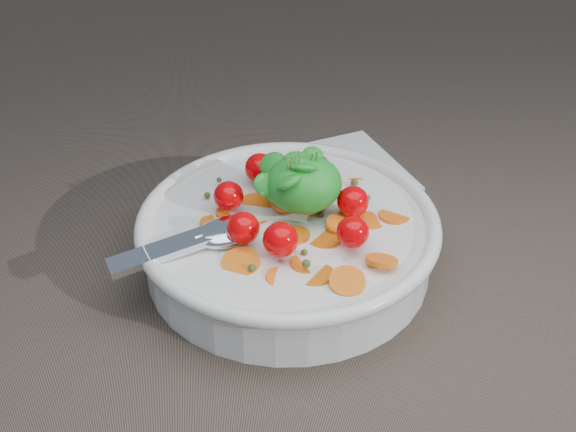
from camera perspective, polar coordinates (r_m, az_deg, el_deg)
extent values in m
plane|color=brown|center=(0.64, 2.69, -4.74)|extent=(6.00, 6.00, 0.00)
cylinder|color=white|center=(0.63, 0.00, -2.16)|extent=(0.25, 0.25, 0.05)
torus|color=white|center=(0.62, 0.00, -0.40)|extent=(0.26, 0.26, 0.01)
cylinder|color=white|center=(0.65, 0.00, -3.64)|extent=(0.12, 0.12, 0.01)
cylinder|color=brown|center=(0.63, 0.00, -2.16)|extent=(0.23, 0.23, 0.04)
cylinder|color=orange|center=(0.60, 2.92, -1.82)|extent=(0.04, 0.04, 0.01)
cylinder|color=orange|center=(0.64, 1.85, 0.67)|extent=(0.03, 0.03, 0.01)
cylinder|color=orange|center=(0.66, 5.30, 1.56)|extent=(0.03, 0.03, 0.01)
cylinder|color=orange|center=(0.57, -3.76, -3.72)|extent=(0.04, 0.04, 0.01)
cylinder|color=orange|center=(0.63, -0.10, 1.08)|extent=(0.04, 0.04, 0.01)
cylinder|color=orange|center=(0.63, -2.56, -0.43)|extent=(0.03, 0.03, 0.01)
cylinder|color=orange|center=(0.62, -5.76, -0.69)|extent=(0.03, 0.03, 0.01)
cylinder|color=orange|center=(0.56, 2.14, -4.76)|extent=(0.04, 0.04, 0.01)
cylinder|color=orange|center=(0.56, -0.56, -5.10)|extent=(0.03, 0.04, 0.01)
cylinder|color=orange|center=(0.61, 4.11, -0.67)|extent=(0.03, 0.03, 0.01)
cylinder|color=orange|center=(0.65, 2.50, 2.16)|extent=(0.04, 0.04, 0.01)
cylinder|color=orange|center=(0.64, -2.64, 0.83)|extent=(0.04, 0.04, 0.01)
cylinder|color=orange|center=(0.67, 5.42, 2.27)|extent=(0.03, 0.03, 0.01)
cylinder|color=orange|center=(0.57, 7.41, -3.51)|extent=(0.03, 0.03, 0.02)
cylinder|color=orange|center=(0.57, -3.21, -4.22)|extent=(0.03, 0.03, 0.01)
cylinder|color=orange|center=(0.60, 0.55, -1.48)|extent=(0.04, 0.04, 0.01)
cylinder|color=orange|center=(0.62, 6.57, -0.40)|extent=(0.04, 0.04, 0.01)
cylinder|color=orange|center=(0.57, 1.46, -3.94)|extent=(0.03, 0.03, 0.01)
cylinder|color=orange|center=(0.63, 8.36, -0.09)|extent=(0.03, 0.03, 0.01)
cylinder|color=orange|center=(0.55, 4.70, -5.18)|extent=(0.04, 0.04, 0.01)
cylinder|color=orange|center=(0.63, -4.41, 0.04)|extent=(0.04, 0.04, 0.01)
sphere|color=#3E4E1A|center=(0.65, 2.39, 2.06)|extent=(0.01, 0.01, 0.01)
sphere|color=#3E4E1A|center=(0.60, -5.44, -1.73)|extent=(0.01, 0.01, 0.01)
sphere|color=#3E4E1A|center=(0.66, 5.26, 2.66)|extent=(0.01, 0.01, 0.01)
sphere|color=#3E4E1A|center=(0.64, 6.33, 1.46)|extent=(0.00, 0.00, 0.00)
sphere|color=#3E4E1A|center=(0.58, 1.29, -2.89)|extent=(0.01, 0.01, 0.01)
sphere|color=#3E4E1A|center=(0.65, 0.26, 1.82)|extent=(0.01, 0.01, 0.01)
sphere|color=#3E4E1A|center=(0.65, -6.40, 1.65)|extent=(0.01, 0.01, 0.01)
sphere|color=#3E4E1A|center=(0.65, 5.00, 1.55)|extent=(0.01, 0.01, 0.01)
sphere|color=#3E4E1A|center=(0.56, 1.45, -3.80)|extent=(0.01, 0.01, 0.01)
sphere|color=#3E4E1A|center=(0.67, -5.47, 2.86)|extent=(0.00, 0.00, 0.00)
sphere|color=#3E4E1A|center=(0.63, 2.57, 0.04)|extent=(0.01, 0.01, 0.01)
sphere|color=#3E4E1A|center=(0.61, 4.80, -0.73)|extent=(0.01, 0.01, 0.01)
sphere|color=#3E4E1A|center=(0.62, 4.12, 0.00)|extent=(0.01, 0.01, 0.01)
sphere|color=#3E4E1A|center=(0.64, 3.02, 1.39)|extent=(0.01, 0.01, 0.01)
sphere|color=#3E4E1A|center=(0.56, -2.86, -4.13)|extent=(0.01, 0.01, 0.01)
sphere|color=#DF0004|center=(0.61, 5.15, 1.14)|extent=(0.03, 0.03, 0.03)
sphere|color=#DF0004|center=(0.66, 2.25, 3.86)|extent=(0.02, 0.02, 0.02)
sphere|color=#DF0004|center=(0.66, -2.24, 3.79)|extent=(0.03, 0.03, 0.03)
sphere|color=#DF0004|center=(0.62, -4.72, 1.58)|extent=(0.03, 0.03, 0.03)
sphere|color=#DF0004|center=(0.58, -3.56, -0.95)|extent=(0.03, 0.03, 0.03)
sphere|color=#DF0004|center=(0.57, -0.59, -1.88)|extent=(0.03, 0.03, 0.03)
sphere|color=#DF0004|center=(0.58, 5.15, -1.26)|extent=(0.03, 0.03, 0.03)
ellipsoid|color=green|center=(0.61, 1.23, 2.55)|extent=(0.07, 0.06, 0.05)
ellipsoid|color=green|center=(0.62, -0.50, 2.42)|extent=(0.04, 0.04, 0.03)
ellipsoid|color=green|center=(0.61, 0.72, 3.56)|extent=(0.03, 0.03, 0.02)
ellipsoid|color=green|center=(0.59, 0.10, 2.73)|extent=(0.03, 0.03, 0.02)
ellipsoid|color=green|center=(0.63, 1.46, 3.55)|extent=(0.03, 0.03, 0.02)
ellipsoid|color=green|center=(0.60, 1.48, 3.65)|extent=(0.03, 0.02, 0.01)
ellipsoid|color=green|center=(0.59, 1.26, 3.77)|extent=(0.03, 0.03, 0.02)
ellipsoid|color=green|center=(0.60, 1.19, 3.80)|extent=(0.02, 0.02, 0.01)
ellipsoid|color=green|center=(0.62, 1.55, 4.04)|extent=(0.03, 0.03, 0.02)
ellipsoid|color=green|center=(0.61, 1.78, 3.01)|extent=(0.03, 0.03, 0.02)
ellipsoid|color=green|center=(0.60, 1.18, 2.31)|extent=(0.03, 0.03, 0.03)
ellipsoid|color=green|center=(0.60, -1.78, 2.49)|extent=(0.03, 0.02, 0.03)
ellipsoid|color=green|center=(0.60, 1.19, 4.09)|extent=(0.02, 0.02, 0.02)
ellipsoid|color=green|center=(0.61, 1.19, 3.12)|extent=(0.03, 0.03, 0.02)
ellipsoid|color=green|center=(0.64, -1.25, 4.14)|extent=(0.03, 0.04, 0.03)
ellipsoid|color=green|center=(0.62, -0.24, 3.30)|extent=(0.02, 0.02, 0.02)
ellipsoid|color=green|center=(0.61, 0.66, 4.39)|extent=(0.03, 0.03, 0.01)
ellipsoid|color=green|center=(0.62, 0.76, 3.22)|extent=(0.03, 0.03, 0.01)
ellipsoid|color=green|center=(0.60, 0.56, 2.72)|extent=(0.03, 0.03, 0.02)
ellipsoid|color=green|center=(0.63, 1.98, 4.75)|extent=(0.03, 0.03, 0.02)
ellipsoid|color=green|center=(0.60, 2.02, 3.08)|extent=(0.03, 0.03, 0.01)
cylinder|color=#4C8C33|center=(0.59, 0.07, 2.76)|extent=(0.00, 0.01, 0.04)
cylinder|color=#4C8C33|center=(0.60, 0.56, 2.92)|extent=(0.01, 0.00, 0.04)
cylinder|color=#4C8C33|center=(0.61, 2.20, 3.59)|extent=(0.00, 0.01, 0.04)
cylinder|color=#4C8C33|center=(0.61, 1.56, 3.57)|extent=(0.01, 0.01, 0.04)
cylinder|color=#4C8C33|center=(0.60, 0.82, 2.93)|extent=(0.01, 0.01, 0.04)
cylinder|color=#4C8C33|center=(0.60, 0.39, 3.23)|extent=(0.01, 0.01, 0.04)
cylinder|color=#4C8C33|center=(0.59, 0.68, 2.83)|extent=(0.01, 0.00, 0.04)
ellipsoid|color=silver|center=(0.60, -4.80, -1.26)|extent=(0.07, 0.05, 0.02)
cube|color=silver|center=(0.59, -8.91, -2.42)|extent=(0.11, 0.05, 0.02)
cylinder|color=silver|center=(0.59, -6.44, -1.63)|extent=(0.02, 0.02, 0.01)
cube|color=white|center=(0.77, 3.26, 3.30)|extent=(0.19, 0.17, 0.01)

